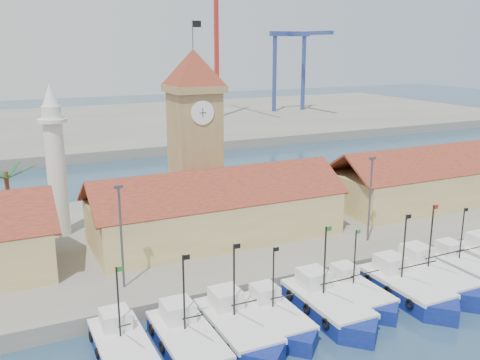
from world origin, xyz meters
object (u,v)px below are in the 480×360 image
clock_tower (195,133)px  boat_0 (124,352)px  minaret (56,161)px  boat_5 (359,295)px

clock_tower → boat_0: bearing=-122.0°
boat_0 → clock_tower: size_ratio=0.42×
clock_tower → minaret: (-15.00, 2.00, -2.23)m
clock_tower → boat_5: bearing=-74.4°
minaret → boat_5: bearing=-49.1°
boat_0 → minaret: 26.30m
boat_5 → minaret: minaret is taller
boat_0 → minaret: (-0.84, 24.71, 8.98)m
boat_5 → minaret: size_ratio=0.54×
minaret → clock_tower: bearing=-7.6°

